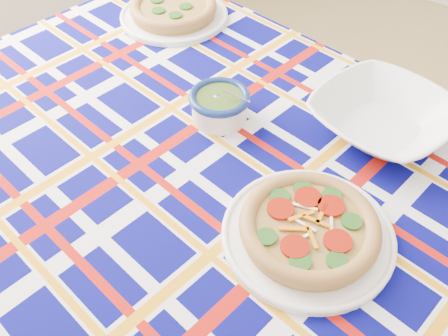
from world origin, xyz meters
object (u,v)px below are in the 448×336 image
Objects in this scene: serving_bowl at (383,118)px; pesto_bowl at (219,104)px; dining_table at (237,205)px; main_focaccia_plate at (309,227)px.

pesto_bowl is at bearing -151.04° from serving_bowl.
serving_bowl is (0.17, 0.31, 0.12)m from dining_table.
pesto_bowl is 0.36m from serving_bowl.
serving_bowl is (0.31, 0.17, -0.00)m from pesto_bowl.
pesto_bowl is at bearing 151.58° from main_focaccia_plate.
pesto_bowl is (-0.14, 0.13, 0.12)m from dining_table.
pesto_bowl is 0.47× the size of serving_bowl.
main_focaccia_plate is 1.10× the size of serving_bowl.
dining_table is at bearing 166.65° from main_focaccia_plate.
pesto_bowl reaches higher than serving_bowl.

